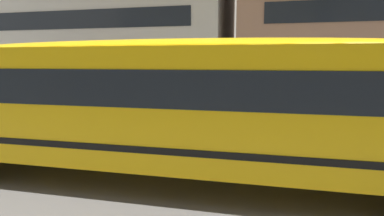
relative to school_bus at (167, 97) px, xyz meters
name	(u,v)px	position (x,y,z in m)	size (l,w,h in m)	color
ground_plane	(325,163)	(3.73, 1.85, -1.84)	(400.00, 400.00, 0.00)	#54514F
sidewalk_far	(297,115)	(3.73, 9.18, -1.84)	(120.00, 3.00, 0.01)	gray
lane_centreline	(325,163)	(3.73, 1.85, -1.84)	(110.00, 0.16, 0.01)	silver
school_bus	(167,97)	(0.00, 0.00, 0.00)	(13.89, 3.28, 3.10)	yellow
parked_car_maroon_by_entrance	(50,97)	(-8.22, 6.64, -1.00)	(3.95, 1.97, 1.64)	maroon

